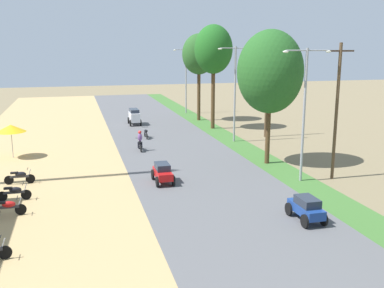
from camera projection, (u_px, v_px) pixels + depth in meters
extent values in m
cylinder|color=black|center=(5.00, 252.00, 17.67)|extent=(0.56, 0.06, 0.56)
cylinder|color=#A5A8AD|center=(3.00, 246.00, 17.59)|extent=(0.26, 0.05, 0.68)
cylinder|color=black|center=(0.00, 238.00, 17.50)|extent=(0.04, 0.54, 0.04)
cylinder|color=black|center=(21.00, 209.00, 22.31)|extent=(0.56, 0.06, 0.56)
cube|color=#333338|center=(7.00, 207.00, 22.12)|extent=(1.12, 0.12, 0.12)
ellipsoid|color=red|center=(9.00, 204.00, 22.11)|extent=(0.64, 0.28, 0.32)
cube|color=black|center=(1.00, 203.00, 21.99)|extent=(0.44, 0.20, 0.10)
cylinder|color=#A5A8AD|center=(19.00, 204.00, 22.24)|extent=(0.26, 0.05, 0.68)
cylinder|color=black|center=(17.00, 197.00, 22.14)|extent=(0.04, 0.54, 0.04)
cylinder|color=black|center=(26.00, 195.00, 24.53)|extent=(0.56, 0.06, 0.56)
cylinder|color=black|center=(2.00, 197.00, 24.22)|extent=(0.56, 0.06, 0.56)
cube|color=#333338|center=(14.00, 192.00, 24.33)|extent=(1.12, 0.12, 0.12)
ellipsoid|color=black|center=(15.00, 190.00, 24.32)|extent=(0.64, 0.28, 0.32)
cube|color=black|center=(8.00, 188.00, 24.21)|extent=(0.44, 0.20, 0.10)
cylinder|color=#A5A8AD|center=(25.00, 190.00, 24.45)|extent=(0.26, 0.05, 0.68)
cylinder|color=black|center=(23.00, 184.00, 24.36)|extent=(0.04, 0.54, 0.04)
cylinder|color=black|center=(30.00, 179.00, 27.46)|extent=(0.56, 0.06, 0.56)
cylinder|color=black|center=(9.00, 180.00, 27.15)|extent=(0.56, 0.06, 0.56)
cube|color=#333338|center=(19.00, 177.00, 27.27)|extent=(1.12, 0.12, 0.12)
ellipsoid|color=black|center=(21.00, 174.00, 27.26)|extent=(0.64, 0.28, 0.32)
cube|color=black|center=(14.00, 173.00, 27.14)|extent=(0.44, 0.20, 0.10)
cylinder|color=#A5A8AD|center=(29.00, 175.00, 27.39)|extent=(0.26, 0.05, 0.68)
cylinder|color=black|center=(28.00, 169.00, 27.29)|extent=(0.04, 0.54, 0.04)
cylinder|color=#99999E|center=(12.00, 144.00, 33.58)|extent=(0.05, 0.05, 2.10)
cone|color=gold|center=(11.00, 128.00, 33.32)|extent=(2.20, 2.20, 0.55)
cylinder|color=#4C351E|center=(268.00, 129.00, 31.68)|extent=(0.33, 0.33, 4.94)
ellipsoid|color=#235721|center=(270.00, 72.00, 30.81)|extent=(4.58, 4.58, 5.76)
cylinder|color=#4C351E|center=(213.00, 96.00, 45.05)|extent=(0.39, 0.39, 6.62)
ellipsoid|color=#1D591C|center=(213.00, 49.00, 44.05)|extent=(3.79, 3.79, 4.81)
cylinder|color=#4C351E|center=(199.00, 93.00, 50.17)|extent=(0.37, 0.37, 6.14)
ellipsoid|color=#265422|center=(199.00, 54.00, 49.24)|extent=(3.72, 3.72, 4.47)
cylinder|color=gray|center=(304.00, 116.00, 27.17)|extent=(0.16, 0.16, 8.16)
cylinder|color=gray|center=(297.00, 50.00, 26.15)|extent=(1.40, 0.08, 0.08)
ellipsoid|color=silver|center=(286.00, 52.00, 26.00)|extent=(0.36, 0.20, 0.14)
cylinder|color=gray|center=(318.00, 50.00, 26.50)|extent=(1.40, 0.08, 0.08)
ellipsoid|color=silver|center=(328.00, 51.00, 26.69)|extent=(0.36, 0.20, 0.14)
cylinder|color=gray|center=(235.00, 95.00, 38.69)|extent=(0.16, 0.16, 8.23)
cylinder|color=gray|center=(228.00, 48.00, 37.66)|extent=(1.40, 0.08, 0.08)
ellipsoid|color=silver|center=(220.00, 49.00, 37.50)|extent=(0.36, 0.20, 0.14)
cylinder|color=gray|center=(244.00, 48.00, 38.00)|extent=(1.40, 0.08, 0.08)
ellipsoid|color=silver|center=(251.00, 49.00, 38.19)|extent=(0.36, 0.20, 0.14)
cylinder|color=gray|center=(186.00, 81.00, 55.31)|extent=(0.16, 0.16, 7.97)
cylinder|color=gray|center=(180.00, 50.00, 54.31)|extent=(1.40, 0.08, 0.08)
ellipsoid|color=silver|center=(175.00, 50.00, 54.15)|extent=(0.36, 0.20, 0.14)
cylinder|color=gray|center=(191.00, 50.00, 54.65)|extent=(1.40, 0.08, 0.08)
ellipsoid|color=silver|center=(197.00, 50.00, 54.84)|extent=(0.36, 0.20, 0.14)
cylinder|color=brown|center=(336.00, 113.00, 27.76)|extent=(0.20, 0.20, 8.53)
cube|color=#473323|center=(341.00, 51.00, 26.94)|extent=(1.80, 0.10, 0.10)
cylinder|color=brown|center=(266.00, 94.00, 40.95)|extent=(0.20, 0.20, 8.10)
cube|color=#473323|center=(268.00, 54.00, 40.18)|extent=(1.80, 0.10, 0.10)
cube|color=navy|center=(306.00, 209.00, 21.48)|extent=(0.88, 2.25, 0.44)
cube|color=#232B38|center=(307.00, 202.00, 21.30)|extent=(0.81, 1.30, 0.40)
cylinder|color=black|center=(324.00, 219.00, 20.89)|extent=(0.11, 0.64, 0.64)
cylinder|color=black|center=(305.00, 221.00, 20.65)|extent=(0.11, 0.64, 0.64)
cylinder|color=black|center=(307.00, 207.00, 22.42)|extent=(0.11, 0.64, 0.64)
cylinder|color=black|center=(289.00, 209.00, 22.18)|extent=(0.11, 0.64, 0.64)
cube|color=red|center=(163.00, 174.00, 27.45)|extent=(0.88, 2.25, 0.44)
cube|color=#232B38|center=(162.00, 167.00, 27.46)|extent=(0.81, 1.30, 0.40)
cylinder|color=black|center=(153.00, 174.00, 28.15)|extent=(0.11, 0.64, 0.64)
cylinder|color=black|center=(168.00, 173.00, 28.40)|extent=(0.11, 0.64, 0.64)
cylinder|color=black|center=(157.00, 182.00, 26.62)|extent=(0.11, 0.64, 0.64)
cylinder|color=black|center=(173.00, 181.00, 26.87)|extent=(0.11, 0.64, 0.64)
cube|color=silver|center=(134.00, 117.00, 47.56)|extent=(0.95, 2.40, 0.95)
cube|color=#232B38|center=(134.00, 111.00, 47.51)|extent=(0.87, 2.00, 0.35)
cylinder|color=black|center=(128.00, 120.00, 48.35)|extent=(0.12, 0.68, 0.68)
cylinder|color=black|center=(138.00, 120.00, 48.62)|extent=(0.12, 0.68, 0.68)
cylinder|color=black|center=(130.00, 123.00, 46.72)|extent=(0.12, 0.68, 0.68)
cylinder|color=black|center=(141.00, 123.00, 46.99)|extent=(0.12, 0.68, 0.68)
cylinder|color=black|center=(139.00, 145.00, 36.56)|extent=(0.06, 0.56, 0.56)
cylinder|color=black|center=(141.00, 149.00, 35.39)|extent=(0.06, 0.56, 0.56)
cube|color=#333338|center=(140.00, 145.00, 35.93)|extent=(0.12, 1.12, 0.12)
ellipsoid|color=black|center=(140.00, 143.00, 35.98)|extent=(0.28, 0.64, 0.32)
cube|color=black|center=(140.00, 142.00, 35.61)|extent=(0.20, 0.44, 0.10)
cylinder|color=#A5A8AD|center=(139.00, 142.00, 36.44)|extent=(0.05, 0.26, 0.68)
cylinder|color=black|center=(139.00, 138.00, 36.31)|extent=(0.54, 0.04, 0.04)
ellipsoid|color=#724C8C|center=(140.00, 137.00, 35.60)|extent=(0.36, 0.28, 0.64)
sphere|color=red|center=(140.00, 132.00, 35.55)|extent=(0.28, 0.28, 0.28)
cylinder|color=#2D2D38|center=(138.00, 145.00, 35.80)|extent=(0.12, 0.12, 0.48)
cylinder|color=#2D2D38|center=(142.00, 145.00, 35.87)|extent=(0.12, 0.12, 0.48)
cylinder|color=black|center=(145.00, 134.00, 41.42)|extent=(0.06, 0.56, 0.56)
cylinder|color=black|center=(147.00, 136.00, 40.25)|extent=(0.06, 0.56, 0.56)
cube|color=#333338|center=(146.00, 133.00, 40.79)|extent=(0.12, 1.12, 0.12)
ellipsoid|color=black|center=(146.00, 131.00, 40.84)|extent=(0.28, 0.64, 0.32)
cube|color=black|center=(146.00, 131.00, 40.47)|extent=(0.20, 0.44, 0.10)
cylinder|color=#A5A8AD|center=(145.00, 131.00, 41.30)|extent=(0.05, 0.26, 0.68)
cylinder|color=black|center=(145.00, 127.00, 41.17)|extent=(0.54, 0.04, 0.04)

